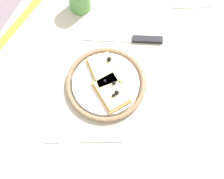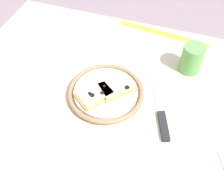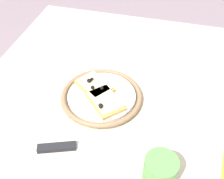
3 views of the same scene
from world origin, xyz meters
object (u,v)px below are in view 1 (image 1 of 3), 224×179
plate (106,84)px  pizza_slice_far (104,70)px  dining_table (110,89)px  fork (83,139)px  pizza_slice_near (111,92)px  knife (136,39)px  measuring_tape (22,19)px

plate → pizza_slice_far: bearing=33.4°
dining_table → pizza_slice_far: bearing=79.2°
pizza_slice_far → fork: size_ratio=0.63×
fork → dining_table: bearing=2.3°
pizza_slice_near → fork: 0.14m
plate → fork: (-0.16, -0.01, -0.01)m
pizza_slice_far → knife: (0.14, -0.04, -0.02)m
pizza_slice_far → dining_table: bearing=-100.8°
pizza_slice_near → measuring_tape: size_ratio=0.37×
measuring_tape → knife: bearing=-72.9°
knife → fork: size_ratio=1.20×
pizza_slice_near → pizza_slice_far: bearing=40.5°
pizza_slice_far → knife: 0.15m
knife → plate: bearing=172.3°
pizza_slice_far → knife: size_ratio=0.52×
dining_table → fork: (-0.19, -0.01, 0.09)m
dining_table → knife: bearing=-9.9°
dining_table → pizza_slice_far: 0.12m
knife → fork: knife is taller
plate → measuring_tape: bearing=73.1°
dining_table → pizza_slice_far: (0.00, 0.02, 0.12)m
pizza_slice_near → fork: (-0.14, 0.02, -0.02)m
dining_table → pizza_slice_near: size_ratio=8.12×
dining_table → measuring_tape: (0.07, 0.33, 0.09)m
plate → pizza_slice_near: size_ratio=1.81×
dining_table → fork: fork is taller
plate → measuring_tape: size_ratio=0.67×
dining_table → pizza_slice_near: (-0.05, -0.03, 0.12)m
plate → knife: plate is taller
dining_table → plate: plate is taller
knife → measuring_tape: bearing=100.9°
pizza_slice_far → measuring_tape: pizza_slice_far is taller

